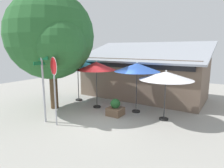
{
  "coord_description": "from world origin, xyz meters",
  "views": [
    {
      "loc": [
        5.22,
        -7.03,
        3.43
      ],
      "look_at": [
        -0.08,
        1.2,
        1.6
      ],
      "focal_mm": 30.57,
      "sensor_mm": 36.0,
      "label": 1
    }
  ],
  "objects_px": {
    "stop_sign": "(54,78)",
    "patio_umbrella_ivory_far_right": "(166,76)",
    "patio_umbrella_crimson_center": "(96,66)",
    "shade_tree": "(52,37)",
    "sidewalk_planter": "(115,109)",
    "street_sign_post": "(43,83)",
    "patio_umbrella_teal_left": "(78,63)",
    "patio_umbrella_royal_blue_right": "(137,68)"
  },
  "relations": [
    {
      "from": "street_sign_post",
      "to": "shade_tree",
      "type": "height_order",
      "value": "shade_tree"
    },
    {
      "from": "stop_sign",
      "to": "patio_umbrella_crimson_center",
      "type": "bearing_deg",
      "value": 90.97
    },
    {
      "from": "patio_umbrella_royal_blue_right",
      "to": "street_sign_post",
      "type": "bearing_deg",
      "value": -129.62
    },
    {
      "from": "patio_umbrella_ivory_far_right",
      "to": "shade_tree",
      "type": "distance_m",
      "value": 6.31
    },
    {
      "from": "patio_umbrella_crimson_center",
      "to": "shade_tree",
      "type": "height_order",
      "value": "shade_tree"
    },
    {
      "from": "stop_sign",
      "to": "shade_tree",
      "type": "distance_m",
      "value": 3.1
    },
    {
      "from": "patio_umbrella_teal_left",
      "to": "sidewalk_planter",
      "type": "bearing_deg",
      "value": -17.58
    },
    {
      "from": "stop_sign",
      "to": "patio_umbrella_ivory_far_right",
      "type": "distance_m",
      "value": 5.09
    },
    {
      "from": "sidewalk_planter",
      "to": "patio_umbrella_teal_left",
      "type": "bearing_deg",
      "value": 162.42
    },
    {
      "from": "patio_umbrella_crimson_center",
      "to": "patio_umbrella_ivory_far_right",
      "type": "xyz_separation_m",
      "value": [
        3.95,
        0.17,
        -0.27
      ]
    },
    {
      "from": "patio_umbrella_teal_left",
      "to": "sidewalk_planter",
      "type": "distance_m",
      "value": 4.32
    },
    {
      "from": "patio_umbrella_teal_left",
      "to": "patio_umbrella_royal_blue_right",
      "type": "height_order",
      "value": "patio_umbrella_teal_left"
    },
    {
      "from": "shade_tree",
      "to": "sidewalk_planter",
      "type": "bearing_deg",
      "value": 15.4
    },
    {
      "from": "stop_sign",
      "to": "patio_umbrella_ivory_far_right",
      "type": "bearing_deg",
      "value": 40.01
    },
    {
      "from": "shade_tree",
      "to": "sidewalk_planter",
      "type": "xyz_separation_m",
      "value": [
        3.45,
        0.95,
        -3.67
      ]
    },
    {
      "from": "street_sign_post",
      "to": "sidewalk_planter",
      "type": "relative_size",
      "value": 3.52
    },
    {
      "from": "patio_umbrella_royal_blue_right",
      "to": "shade_tree",
      "type": "distance_m",
      "value": 4.86
    },
    {
      "from": "street_sign_post",
      "to": "stop_sign",
      "type": "bearing_deg",
      "value": 1.86
    },
    {
      "from": "stop_sign",
      "to": "patio_umbrella_crimson_center",
      "type": "relative_size",
      "value": 1.12
    },
    {
      "from": "patio_umbrella_teal_left",
      "to": "patio_umbrella_ivory_far_right",
      "type": "height_order",
      "value": "patio_umbrella_teal_left"
    },
    {
      "from": "patio_umbrella_teal_left",
      "to": "shade_tree",
      "type": "bearing_deg",
      "value": -86.11
    },
    {
      "from": "patio_umbrella_crimson_center",
      "to": "shade_tree",
      "type": "bearing_deg",
      "value": -140.57
    },
    {
      "from": "patio_umbrella_teal_left",
      "to": "shade_tree",
      "type": "relative_size",
      "value": 0.43
    },
    {
      "from": "patio_umbrella_royal_blue_right",
      "to": "patio_umbrella_ivory_far_right",
      "type": "bearing_deg",
      "value": -10.84
    },
    {
      "from": "patio_umbrella_royal_blue_right",
      "to": "stop_sign",
      "type": "bearing_deg",
      "value": -122.1
    },
    {
      "from": "street_sign_post",
      "to": "patio_umbrella_ivory_far_right",
      "type": "relative_size",
      "value": 1.23
    },
    {
      "from": "patio_umbrella_crimson_center",
      "to": "patio_umbrella_royal_blue_right",
      "type": "relative_size",
      "value": 1.0
    },
    {
      "from": "sidewalk_planter",
      "to": "street_sign_post",
      "type": "bearing_deg",
      "value": -131.9
    },
    {
      "from": "patio_umbrella_royal_blue_right",
      "to": "patio_umbrella_crimson_center",
      "type": "bearing_deg",
      "value": -168.01
    },
    {
      "from": "patio_umbrella_teal_left",
      "to": "patio_umbrella_ivory_far_right",
      "type": "xyz_separation_m",
      "value": [
        5.93,
        -0.41,
        -0.32
      ]
    },
    {
      "from": "stop_sign",
      "to": "patio_umbrella_ivory_far_right",
      "type": "relative_size",
      "value": 1.22
    },
    {
      "from": "sidewalk_planter",
      "to": "patio_umbrella_royal_blue_right",
      "type": "bearing_deg",
      "value": 56.7
    },
    {
      "from": "street_sign_post",
      "to": "patio_umbrella_teal_left",
      "type": "distance_m",
      "value": 3.96
    },
    {
      "from": "stop_sign",
      "to": "patio_umbrella_teal_left",
      "type": "height_order",
      "value": "stop_sign"
    },
    {
      "from": "stop_sign",
      "to": "patio_umbrella_royal_blue_right",
      "type": "xyz_separation_m",
      "value": [
        2.25,
        3.59,
        0.27
      ]
    },
    {
      "from": "patio_umbrella_ivory_far_right",
      "to": "sidewalk_planter",
      "type": "xyz_separation_m",
      "value": [
        -2.33,
        -0.73,
        -1.8
      ]
    },
    {
      "from": "street_sign_post",
      "to": "patio_umbrella_teal_left",
      "type": "relative_size",
      "value": 1.12
    },
    {
      "from": "stop_sign",
      "to": "sidewalk_planter",
      "type": "distance_m",
      "value": 3.49
    },
    {
      "from": "patio_umbrella_crimson_center",
      "to": "shade_tree",
      "type": "distance_m",
      "value": 2.86
    },
    {
      "from": "patio_umbrella_teal_left",
      "to": "street_sign_post",
      "type": "bearing_deg",
      "value": -70.84
    },
    {
      "from": "stop_sign",
      "to": "patio_umbrella_royal_blue_right",
      "type": "distance_m",
      "value": 4.24
    },
    {
      "from": "street_sign_post",
      "to": "shade_tree",
      "type": "distance_m",
      "value": 2.91
    }
  ]
}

